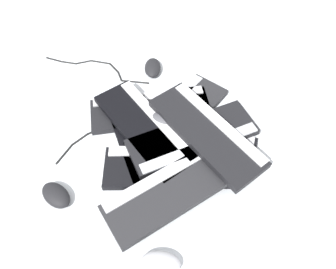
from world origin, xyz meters
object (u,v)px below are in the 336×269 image
(keyboard_5, at_px, (193,138))
(keyboard_7, at_px, (145,127))
(keyboard_1, at_px, (151,109))
(keyboard_2, at_px, (143,145))
(keyboard_6, at_px, (174,189))
(mouse_2, at_px, (165,120))
(keyboard_4, at_px, (191,142))
(mouse_1, at_px, (161,263))
(keyboard_8, at_px, (206,132))
(keyboard_0, at_px, (179,118))
(keyboard_3, at_px, (171,166))
(mouse_4, at_px, (153,68))
(mouse_0, at_px, (187,103))
(mouse_3, at_px, (56,195))

(keyboard_5, bearing_deg, keyboard_7, 107.36)
(keyboard_1, bearing_deg, keyboard_7, -155.59)
(keyboard_2, distance_m, keyboard_6, 0.21)
(keyboard_6, relative_size, mouse_2, 4.20)
(keyboard_4, height_order, keyboard_5, keyboard_5)
(mouse_1, distance_m, mouse_2, 0.48)
(keyboard_8, bearing_deg, keyboard_5, 126.29)
(keyboard_0, height_order, keyboard_7, keyboard_7)
(keyboard_3, relative_size, mouse_2, 4.10)
(keyboard_0, distance_m, keyboard_2, 0.17)
(keyboard_4, xyz_separation_m, mouse_4, (0.23, 0.32, 0.01))
(mouse_0, bearing_deg, mouse_2, -119.63)
(mouse_1, bearing_deg, mouse_3, 155.37)
(mouse_0, relative_size, mouse_3, 1.00)
(keyboard_3, bearing_deg, mouse_0, 18.83)
(keyboard_6, bearing_deg, keyboard_5, 13.01)
(keyboard_6, distance_m, mouse_3, 0.36)
(mouse_0, xyz_separation_m, mouse_2, (-0.11, 0.03, 0.00))
(keyboard_6, distance_m, mouse_2, 0.27)
(keyboard_2, height_order, keyboard_7, keyboard_7)
(keyboard_7, bearing_deg, keyboard_2, -152.42)
(keyboard_4, bearing_deg, keyboard_5, -80.63)
(mouse_3, distance_m, mouse_4, 0.64)
(mouse_1, bearing_deg, mouse_0, 87.88)
(keyboard_3, xyz_separation_m, keyboard_7, (0.07, 0.15, 0.03))
(keyboard_0, height_order, keyboard_2, same)
(mouse_2, bearing_deg, keyboard_7, 39.37)
(keyboard_6, relative_size, keyboard_8, 0.99)
(keyboard_6, bearing_deg, keyboard_0, 28.25)
(keyboard_2, relative_size, keyboard_8, 0.95)
(keyboard_3, relative_size, mouse_3, 4.10)
(keyboard_3, xyz_separation_m, mouse_2, (0.13, 0.11, 0.04))
(mouse_3, bearing_deg, keyboard_2, 76.76)
(keyboard_7, bearing_deg, mouse_0, -22.53)
(keyboard_3, distance_m, mouse_1, 0.31)
(keyboard_0, distance_m, keyboard_7, 0.14)
(keyboard_4, height_order, mouse_4, mouse_4)
(keyboard_0, height_order, keyboard_4, same)
(keyboard_0, distance_m, keyboard_8, 0.15)
(keyboard_4, bearing_deg, keyboard_3, 176.71)
(keyboard_2, relative_size, keyboard_6, 0.96)
(keyboard_8, height_order, mouse_3, keyboard_8)
(keyboard_6, height_order, mouse_4, keyboard_6)
(keyboard_6, height_order, keyboard_7, same)
(keyboard_1, distance_m, keyboard_2, 0.16)
(keyboard_3, distance_m, keyboard_6, 0.10)
(keyboard_4, xyz_separation_m, mouse_3, (-0.40, 0.25, 0.01))
(keyboard_0, xyz_separation_m, mouse_0, (0.05, -0.00, 0.04))
(keyboard_1, xyz_separation_m, mouse_4, (0.19, 0.11, 0.01))
(keyboard_3, bearing_deg, mouse_3, 138.74)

